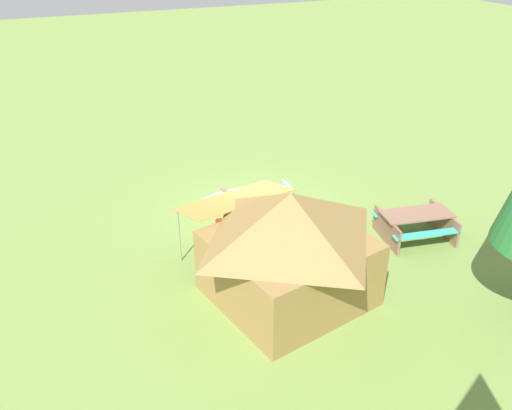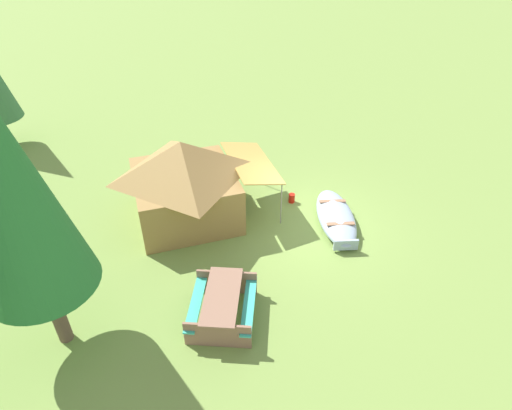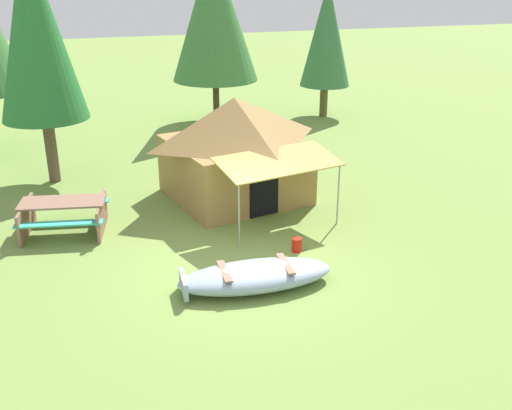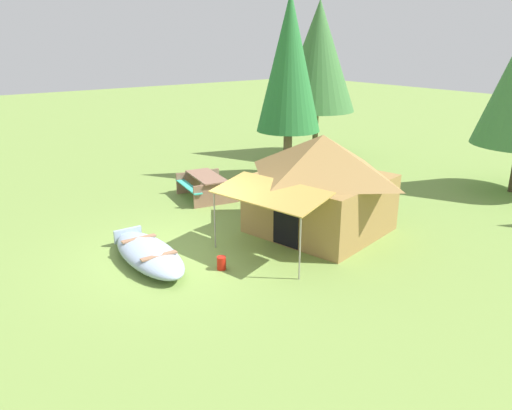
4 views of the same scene
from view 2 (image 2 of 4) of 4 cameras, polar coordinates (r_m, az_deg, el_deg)
ground_plane at (r=13.51m, az=6.80°, el=-2.49°), size 80.00×80.00×0.00m
beached_rowboat at (r=13.55m, az=10.40°, el=-1.54°), size 2.96×1.21×0.44m
canvas_cabin_tent at (r=13.20m, az=-9.35°, el=3.35°), size 3.87×4.85×2.58m
picnic_table at (r=10.44m, az=-4.42°, el=-12.68°), size 2.07×1.80×0.74m
cooler_box at (r=13.57m, az=-4.62°, el=-1.32°), size 0.53×0.58×0.31m
fuel_can at (r=14.35m, az=4.69°, el=0.90°), size 0.22×0.22×0.30m
pine_tree_side at (r=8.74m, az=-29.62°, el=1.94°), size 2.25×2.25×6.42m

